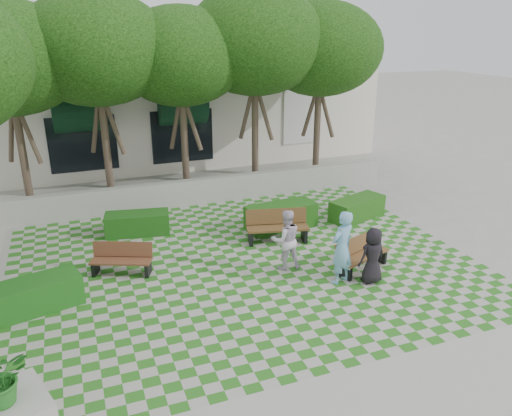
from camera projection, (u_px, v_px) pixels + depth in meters
name	position (u px, v px, depth m)	size (l,w,h in m)	color
ground	(259.00, 282.00, 12.51)	(90.00, 90.00, 0.00)	gray
lawn	(245.00, 265.00, 13.38)	(12.00, 12.00, 0.00)	#2B721E
sidewalk_south	(360.00, 410.00, 8.40)	(16.00, 2.00, 0.01)	#9E9B93
retaining_wall	(196.00, 191.00, 17.77)	(15.00, 0.36, 0.90)	#9E9B93
bench_east	(361.00, 255.00, 13.05)	(1.72, 1.07, 0.86)	brown
bench_mid	(277.00, 227.00, 14.70)	(1.90, 1.01, 0.95)	#54391D
bench_west	(122.00, 260.00, 12.83)	(1.62, 1.08, 0.81)	brown
hedge_east	(357.00, 208.00, 16.47)	(1.98, 0.79, 0.69)	#1E4E14
hedge_midright	(281.00, 216.00, 15.69)	(2.21, 0.88, 0.77)	#1A4B14
hedge_midleft	(138.00, 223.00, 15.27)	(1.91, 0.77, 0.67)	#174813
hedge_west	(33.00, 296.00, 11.21)	(2.05, 0.82, 0.72)	#165015
person_blue	(342.00, 248.00, 12.20)	(0.69, 0.45, 1.90)	#76B1D7
person_dark	(373.00, 256.00, 12.29)	(0.71, 0.46, 1.45)	black
person_white	(286.00, 240.00, 12.96)	(0.79, 0.62, 1.64)	silver
tree_row	(132.00, 55.00, 15.27)	(17.70, 13.40, 7.41)	#47382B
building	(172.00, 101.00, 24.25)	(18.00, 8.92, 5.15)	silver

